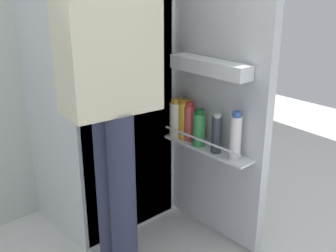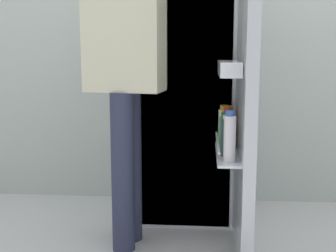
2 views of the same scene
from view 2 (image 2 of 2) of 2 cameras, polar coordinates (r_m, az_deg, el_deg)
name	(u,v)px [view 2 (image 2 of 2)]	position (r m, az deg, el deg)	size (l,w,h in m)	color
ground_plane	(177,246)	(2.57, 1.09, -14.90)	(6.06, 6.06, 0.00)	silver
kitchen_wall	(185,26)	(3.20, 2.17, 12.40)	(4.40, 0.10, 2.44)	beige
refrigerator	(187,82)	(2.81, 2.45, 5.52)	(0.69, 1.18, 1.73)	silver
person	(127,58)	(2.38, -5.17, 8.47)	(0.54, 0.76, 1.70)	#2D334C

